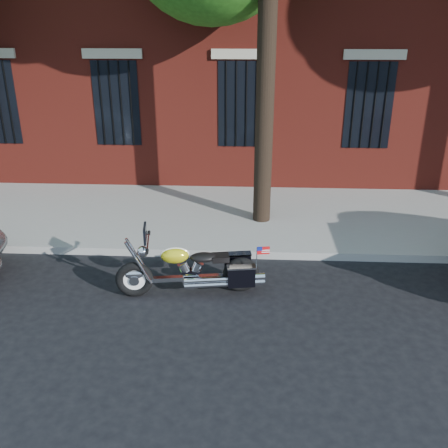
{
  "coord_description": "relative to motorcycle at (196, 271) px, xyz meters",
  "views": [
    {
      "loc": [
        0.22,
        -6.97,
        4.15
      ],
      "look_at": [
        -0.19,
        0.8,
        0.9
      ],
      "focal_mm": 40.0,
      "sensor_mm": 36.0,
      "label": 1
    }
  ],
  "objects": [
    {
      "name": "curb",
      "position": [
        0.6,
        1.37,
        -0.33
      ],
      "size": [
        40.0,
        0.16,
        0.15
      ],
      "primitive_type": "cube",
      "color": "gray",
      "rests_on": "ground"
    },
    {
      "name": "sidewalk",
      "position": [
        0.6,
        3.25,
        -0.33
      ],
      "size": [
        40.0,
        3.6,
        0.15
      ],
      "primitive_type": "cube",
      "color": "gray",
      "rests_on": "ground"
    },
    {
      "name": "ground",
      "position": [
        0.6,
        -0.01,
        -0.41
      ],
      "size": [
        120.0,
        120.0,
        0.0
      ],
      "primitive_type": "plane",
      "color": "black",
      "rests_on": "ground"
    },
    {
      "name": "motorcycle",
      "position": [
        0.0,
        0.0,
        0.0
      ],
      "size": [
        2.42,
        0.89,
        1.21
      ],
      "rotation": [
        0.0,
        0.0,
        0.15
      ],
      "color": "black",
      "rests_on": "ground"
    }
  ]
}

